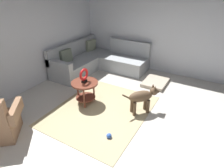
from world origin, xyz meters
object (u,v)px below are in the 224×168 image
at_px(sectional_couch, 97,61).
at_px(side_table, 85,87).
at_px(dog_toy_ball, 109,136).
at_px(dog, 142,97).
at_px(torus_sculpture, 84,75).
at_px(dog_bed_mat, 155,82).

distance_m(sectional_couch, side_table, 1.94).
xyz_separation_m(side_table, dog_toy_ball, (-0.72, -1.06, -0.37)).
height_order(side_table, dog_toy_ball, side_table).
relative_size(dog, dog_toy_ball, 6.82).
relative_size(side_table, dog, 0.92).
bearing_deg(side_table, torus_sculpture, -93.58).
bearing_deg(dog_bed_mat, dog, -173.59).
height_order(dog, dog_toy_ball, dog).
distance_m(torus_sculpture, dog_toy_ball, 1.44).
relative_size(side_table, dog_bed_mat, 0.75).
relative_size(sectional_couch, dog, 3.44).
bearing_deg(sectional_couch, dog_toy_ball, -142.48).
bearing_deg(torus_sculpture, dog, -76.39).
height_order(sectional_couch, torus_sculpture, sectional_couch).
relative_size(side_table, dog_toy_ball, 6.27).
bearing_deg(side_table, sectional_couch, 25.65).
bearing_deg(dog, dog_toy_ball, -58.03).
distance_m(sectional_couch, torus_sculpture, 1.98).
distance_m(side_table, dog_bed_mat, 2.10).
bearing_deg(side_table, dog_toy_ball, -124.36).
xyz_separation_m(torus_sculpture, dog, (0.31, -1.26, -0.33)).
distance_m(dog, dog_toy_ball, 1.10).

